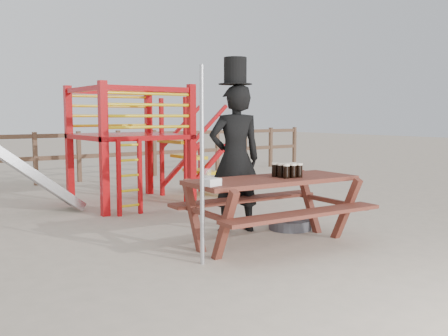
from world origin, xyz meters
TOP-DOWN VIEW (x-y plane):
  - ground at (0.00, 0.00)m, footprint 60.00×60.00m
  - back_fence at (0.00, 7.00)m, footprint 15.09×0.09m
  - playground_fort at (0.12, 3.58)m, footprint 4.71×1.84m
  - picnic_table at (0.37, -0.03)m, footprint 2.20×1.59m
  - man_with_hat at (0.42, 0.79)m, footprint 0.83×0.67m
  - metal_pole at (-0.77, -0.21)m, footprint 0.05×0.05m
  - parasol_base at (1.12, 0.45)m, footprint 0.59×0.59m
  - paper_bag at (-0.62, -0.16)m, footprint 0.20×0.17m
  - stout_pints at (0.56, -0.09)m, footprint 0.28×0.30m
  - empty_glasses at (-0.47, 0.12)m, footprint 0.08×0.08m

SIDE VIEW (x-z plane):
  - ground at x=0.00m, z-range 0.00..0.00m
  - parasol_base at x=1.12m, z-range -0.06..0.19m
  - picnic_table at x=0.37m, z-range 0.11..0.93m
  - back_fence at x=0.00m, z-range 0.14..1.34m
  - paper_bag at x=-0.62m, z-range 0.82..0.90m
  - empty_glasses at x=-0.47m, z-range 0.81..0.96m
  - stout_pints at x=0.56m, z-range 0.82..0.99m
  - metal_pole at x=-0.77m, z-range 0.00..2.08m
  - man_with_hat at x=0.42m, z-range -0.12..2.21m
  - playground_fort at x=0.12m, z-range 0.02..2.12m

